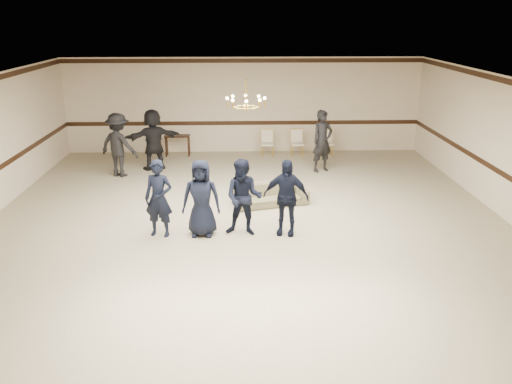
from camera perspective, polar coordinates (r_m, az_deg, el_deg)
room at (r=11.25m, az=-0.98°, el=3.53°), size 12.01×14.01×3.21m
chair_rail at (r=18.19m, az=-1.36°, el=7.47°), size 12.00×0.02×0.14m
crown_molding at (r=17.91m, az=-1.41°, el=14.01°), size 12.00×0.02×0.14m
chandelier at (r=11.98m, az=-1.10°, el=10.69°), size 0.94×0.94×0.89m
boy_a at (r=11.34m, az=-10.48°, el=-0.70°), size 0.68×0.52×1.68m
boy_b at (r=11.24m, az=-5.93°, el=-0.66°), size 0.86×0.59×1.68m
boy_c at (r=11.21m, az=-1.34°, el=-0.61°), size 0.93×0.79×1.68m
boy_d at (r=11.25m, az=3.25°, el=-0.56°), size 1.05×0.64×1.68m
settee at (r=13.18m, az=1.64°, el=-0.25°), size 1.93×1.15×0.53m
adult_left at (r=15.87m, az=-14.65°, el=4.94°), size 1.38×1.12×1.86m
adult_mid at (r=16.37m, az=-11.05°, el=5.61°), size 1.81×1.15×1.86m
adult_right at (r=15.97m, az=7.19°, el=5.49°), size 0.81×0.70×1.86m
banquet_chair_left at (r=17.63m, az=1.22°, el=5.26°), size 0.46×0.46×0.89m
banquet_chair_mid at (r=17.71m, az=4.47°, el=5.27°), size 0.45×0.45×0.89m
banquet_chair_right at (r=17.85m, az=7.67°, el=5.26°), size 0.44×0.44×0.89m
console_table at (r=17.94m, az=-8.47°, el=4.99°), size 0.84×0.36×0.71m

